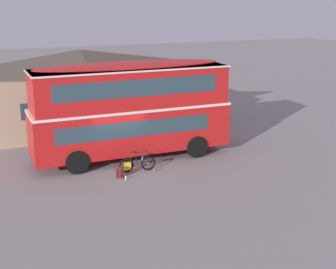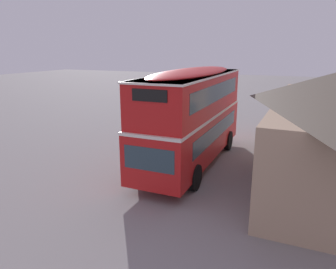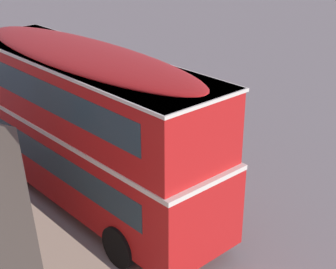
# 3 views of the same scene
# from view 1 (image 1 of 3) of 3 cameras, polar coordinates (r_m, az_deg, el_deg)

# --- Properties ---
(ground_plane) EXTENTS (120.00, 120.00, 0.00)m
(ground_plane) POSITION_cam_1_polar(r_m,az_deg,el_deg) (22.85, -5.97, -3.73)
(ground_plane) COLOR gray
(double_decker_bus) EXTENTS (9.72, 2.68, 4.79)m
(double_decker_bus) POSITION_cam_1_polar(r_m,az_deg,el_deg) (23.23, -4.45, 3.42)
(double_decker_bus) COLOR black
(double_decker_bus) RESTS_ON ground
(touring_bicycle) EXTENTS (1.71, 0.46, 0.98)m
(touring_bicycle) POSITION_cam_1_polar(r_m,az_deg,el_deg) (21.89, -3.83, -3.54)
(touring_bicycle) COLOR black
(touring_bicycle) RESTS_ON ground
(backpack_on_ground) EXTENTS (0.37, 0.37, 0.53)m
(backpack_on_ground) POSITION_cam_1_polar(r_m,az_deg,el_deg) (21.27, -5.78, -4.46)
(backpack_on_ground) COLOR maroon
(backpack_on_ground) RESTS_ON ground
(water_bottle_clear_plastic) EXTENTS (0.07, 0.07, 0.21)m
(water_bottle_clear_plastic) POSITION_cam_1_polar(r_m,az_deg,el_deg) (21.06, -5.07, -5.16)
(water_bottle_clear_plastic) COLOR silver
(water_bottle_clear_plastic) RESTS_ON ground
(water_bottle_green_metal) EXTENTS (0.07, 0.07, 0.22)m
(water_bottle_green_metal) POSITION_cam_1_polar(r_m,az_deg,el_deg) (21.87, -1.66, -4.28)
(water_bottle_green_metal) COLOR green
(water_bottle_green_metal) RESTS_ON ground
(pub_building) EXTENTS (13.53, 5.70, 4.81)m
(pub_building) POSITION_cam_1_polar(r_m,az_deg,el_deg) (29.13, -10.34, 5.37)
(pub_building) COLOR tan
(pub_building) RESTS_ON ground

